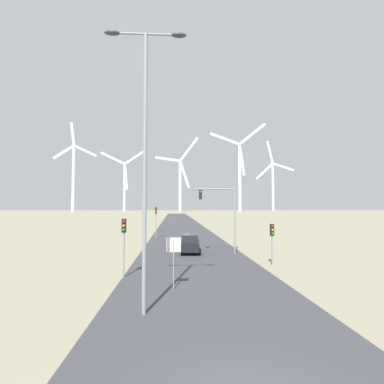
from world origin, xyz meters
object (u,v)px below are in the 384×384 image
object	(u,v)px
stop_sign_near	(174,253)
traffic_light_post_near_right	(272,235)
wind_turbine_right	(240,170)
streetlamp	(145,139)
wind_turbine_left	(125,181)
traffic_light_mast_overhead	(221,207)
wind_turbine_far_right	(273,181)
wind_turbine_far_left	(74,172)
wind_turbine_center	(180,179)
traffic_light_post_near_left	(124,234)
car_approaching	(190,244)
traffic_light_post_mid_left	(156,216)

from	to	relation	value
stop_sign_near	traffic_light_post_near_right	world-z (taller)	traffic_light_post_near_right
stop_sign_near	wind_turbine_right	size ratio (longest dim) A/B	0.04
streetlamp	traffic_light_post_near_right	size ratio (longest dim) A/B	3.86
wind_turbine_left	wind_turbine_right	distance (m)	104.76
traffic_light_mast_overhead	wind_turbine_left	xyz separation A→B (m)	(-47.97, 238.01, 22.01)
wind_turbine_right	wind_turbine_far_right	distance (m)	68.41
wind_turbine_right	streetlamp	bearing A→B (deg)	-103.74
traffic_light_mast_overhead	wind_turbine_far_right	bearing A→B (deg)	70.24
wind_turbine_far_left	wind_turbine_far_right	distance (m)	171.71
stop_sign_near	wind_turbine_center	xyz separation A→B (m)	(4.92, 216.93, 23.54)
traffic_light_post_near_left	car_approaching	distance (m)	11.05
traffic_light_mast_overhead	car_approaching	world-z (taller)	traffic_light_mast_overhead
streetlamp	stop_sign_near	bearing A→B (deg)	71.66
stop_sign_near	wind_turbine_center	world-z (taller)	wind_turbine_center
streetlamp	car_approaching	size ratio (longest dim) A/B	2.94
traffic_light_post_near_right	wind_turbine_far_right	size ratio (longest dim) A/B	0.05
wind_turbine_right	stop_sign_near	bearing A→B (deg)	-103.65
stop_sign_near	car_approaching	world-z (taller)	stop_sign_near
stop_sign_near	traffic_light_mast_overhead	size ratio (longest dim) A/B	0.44
traffic_light_post_near_left	wind_turbine_left	xyz separation A→B (m)	(-40.17, 246.66, 23.77)
traffic_light_mast_overhead	wind_turbine_far_right	world-z (taller)	wind_turbine_far_right
traffic_light_post_near_right	wind_turbine_far_left	size ratio (longest dim) A/B	0.05
streetlamp	traffic_light_post_near_left	size ratio (longest dim) A/B	3.27
traffic_light_post_near_left	wind_turbine_right	distance (m)	204.96
wind_turbine_center	wind_turbine_far_right	xyz separation A→B (m)	(86.18, 35.56, 1.85)
wind_turbine_center	traffic_light_post_near_left	bearing A→B (deg)	-92.18
traffic_light_mast_overhead	streetlamp	bearing A→B (deg)	-110.80
streetlamp	stop_sign_near	xyz separation A→B (m)	(1.26, 3.81, -5.58)
wind_turbine_far_left	traffic_light_mast_overhead	bearing A→B (deg)	-68.32
wind_turbine_center	stop_sign_near	bearing A→B (deg)	-91.30
car_approaching	wind_turbine_far_right	size ratio (longest dim) A/B	0.07
traffic_light_post_mid_left	traffic_light_post_near_left	bearing A→B (deg)	-91.79
streetlamp	car_approaching	xyz separation A→B (m)	(2.88, 16.45, -6.67)
traffic_light_post_near_left	wind_turbine_far_left	bearing A→B (deg)	109.02
streetlamp	traffic_light_post_near_left	distance (m)	8.47
streetlamp	traffic_light_mast_overhead	distance (m)	16.70
streetlamp	stop_sign_near	distance (m)	6.88
wind_turbine_center	traffic_light_post_near_right	bearing A→B (deg)	-89.26
streetlamp	traffic_light_post_near_left	world-z (taller)	streetlamp
wind_turbine_far_left	wind_turbine_center	bearing A→B (deg)	0.87
traffic_light_post_near_right	traffic_light_post_mid_left	distance (m)	22.37
streetlamp	wind_turbine_center	xyz separation A→B (m)	(6.19, 220.74, 17.96)
traffic_light_post_near_left	traffic_light_post_near_right	xyz separation A→B (m)	(10.87, 3.11, -0.42)
traffic_light_post_near_right	traffic_light_mast_overhead	bearing A→B (deg)	118.99
car_approaching	wind_turbine_center	size ratio (longest dim) A/B	0.07
stop_sign_near	car_approaching	distance (m)	12.78
wind_turbine_center	wind_turbine_right	size ratio (longest dim) A/B	0.88
stop_sign_near	traffic_light_post_near_left	world-z (taller)	traffic_light_post_near_left
streetlamp	traffic_light_post_near_right	xyz separation A→B (m)	(8.90, 9.81, -5.22)
traffic_light_post_near_left	traffic_light_post_near_right	distance (m)	11.32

